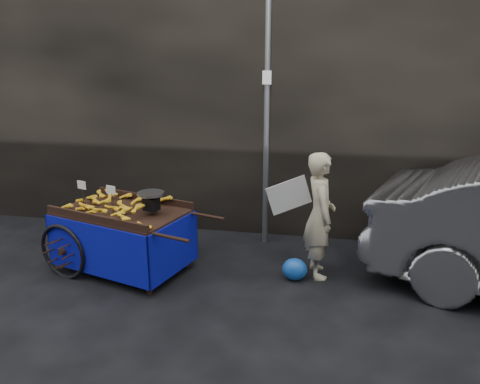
# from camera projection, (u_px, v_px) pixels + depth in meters

# --- Properties ---
(ground) EXTENTS (80.00, 80.00, 0.00)m
(ground) POSITION_uv_depth(u_px,v_px,m) (227.00, 279.00, 5.86)
(ground) COLOR black
(ground) RESTS_ON ground
(building_wall) EXTENTS (13.50, 2.00, 5.00)m
(building_wall) POSITION_uv_depth(u_px,v_px,m) (284.00, 67.00, 7.51)
(building_wall) COLOR black
(building_wall) RESTS_ON ground
(street_pole) EXTENTS (0.12, 0.10, 4.00)m
(street_pole) POSITION_uv_depth(u_px,v_px,m) (267.00, 107.00, 6.45)
(street_pole) COLOR slate
(street_pole) RESTS_ON ground
(banana_cart) EXTENTS (2.35, 1.54, 1.18)m
(banana_cart) POSITION_uv_depth(u_px,v_px,m) (119.00, 216.00, 5.96)
(banana_cart) COLOR black
(banana_cart) RESTS_ON ground
(vendor) EXTENTS (0.91, 0.65, 1.59)m
(vendor) POSITION_uv_depth(u_px,v_px,m) (319.00, 215.00, 5.77)
(vendor) COLOR #BDAE8D
(vendor) RESTS_ON ground
(plastic_bag) EXTENTS (0.31, 0.25, 0.28)m
(plastic_bag) POSITION_uv_depth(u_px,v_px,m) (295.00, 269.00, 5.81)
(plastic_bag) COLOR #164CAB
(plastic_bag) RESTS_ON ground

